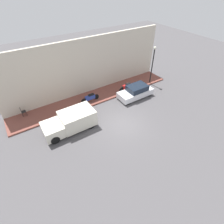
{
  "coord_description": "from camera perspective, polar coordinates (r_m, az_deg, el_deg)",
  "views": [
    {
      "loc": [
        -9.29,
        7.16,
        11.0
      ],
      "look_at": [
        1.34,
        0.3,
        0.6
      ],
      "focal_mm": 28.0,
      "sensor_mm": 36.0,
      "label": 1
    }
  ],
  "objects": [
    {
      "name": "sidewalk",
      "position": [
        19.46,
        -5.34,
        5.05
      ],
      "size": [
        2.59,
        18.19,
        0.14
      ],
      "color": "brown",
      "rests_on": "ground_plane"
    },
    {
      "name": "cafe_chair",
      "position": [
        18.43,
        -27.19,
        0.2
      ],
      "size": [
        0.4,
        0.4,
        0.89
      ],
      "color": "#262626",
      "rests_on": "sidewalk"
    },
    {
      "name": "streetlamp",
      "position": [
        21.1,
        13.26,
        16.17
      ],
      "size": [
        0.33,
        0.33,
        4.41
      ],
      "color": "black",
      "rests_on": "sidewalk"
    },
    {
      "name": "motorcycle_red",
      "position": [
        20.1,
        4.87,
        8.19
      ],
      "size": [
        0.3,
        1.97,
        0.9
      ],
      "color": "#B21E1E",
      "rests_on": "sidewalk"
    },
    {
      "name": "delivery_van",
      "position": [
        15.44,
        -13.5,
        -3.04
      ],
      "size": [
        2.01,
        4.47,
        1.63
      ],
      "color": "silver",
      "rests_on": "ground_plane"
    },
    {
      "name": "ground_plane",
      "position": [
        16.08,
        3.5,
        -3.84
      ],
      "size": [
        60.0,
        60.0,
        0.0
      ],
      "primitive_type": "plane",
      "color": "#514F51"
    },
    {
      "name": "motorcycle_blue",
      "position": [
        18.46,
        -7.13,
        4.7
      ],
      "size": [
        0.3,
        2.03,
        0.82
      ],
      "color": "navy",
      "rests_on": "sidewalk"
    },
    {
      "name": "building_facade",
      "position": [
        19.16,
        -8.02,
        14.33
      ],
      "size": [
        0.3,
        18.19,
        5.99
      ],
      "color": "beige",
      "rests_on": "ground_plane"
    },
    {
      "name": "parked_car",
      "position": [
        19.29,
        7.79,
        6.59
      ],
      "size": [
        1.67,
        3.9,
        1.37
      ],
      "color": "silver",
      "rests_on": "ground_plane"
    }
  ]
}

